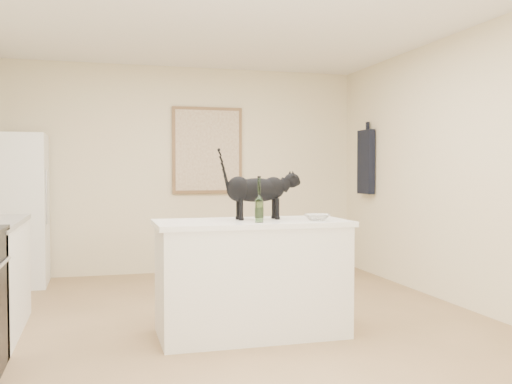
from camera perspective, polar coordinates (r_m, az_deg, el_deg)
The scene contains 15 objects.
floor at distance 4.82m, azimuth -2.26°, elevation -13.39°, with size 5.50×5.50×0.00m, color #A17D56.
ceiling at distance 4.82m, azimuth -2.30°, elevation 17.90°, with size 5.50×5.50×0.00m, color white.
wall_back at distance 7.35m, azimuth -7.18°, elevation 2.19°, with size 4.50×4.50×0.00m, color beige.
wall_front at distance 2.06m, azimuth 15.45°, elevation 2.41°, with size 4.50×4.50×0.00m, color beige.
wall_right at distance 5.60m, azimuth 20.76°, elevation 2.10°, with size 5.50×5.50×0.00m, color beige.
island_base at distance 4.55m, azimuth -0.44°, elevation -8.74°, with size 1.44×0.67×0.86m, color white.
island_top at distance 4.49m, azimuth -0.45°, elevation -3.09°, with size 1.50×0.70×0.04m, color white.
fridge at distance 6.94m, azimuth -22.82°, elevation -1.67°, with size 0.68×0.68×1.70m, color white.
artwork_frame at distance 7.37m, azimuth -4.84°, elevation 4.14°, with size 0.90×0.03×1.10m, color brown.
artwork_canvas at distance 7.35m, azimuth -4.82°, elevation 4.15°, with size 0.82×0.00×1.02m, color beige.
hanging_garment at distance 7.33m, azimuth 10.86°, elevation 2.95°, with size 0.08×0.34×0.80m, color black.
black_cat at distance 4.56m, azimuth 0.06°, elevation -0.12°, with size 0.60×0.18×0.42m, color black, non-canonical shape.
wine_bottle at distance 4.30m, azimuth 0.32°, elevation -1.02°, with size 0.06×0.06×0.30m, color #295622.
glass_bowl at distance 4.49m, azimuth 6.10°, elevation -2.52°, with size 0.21×0.21×0.05m, color white.
fridge_paper at distance 6.86m, azimuth -20.03°, elevation 0.76°, with size 0.01×0.15×0.19m, color silver.
Camera 1 is at (-1.06, -4.52, 1.29)m, focal length 40.28 mm.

